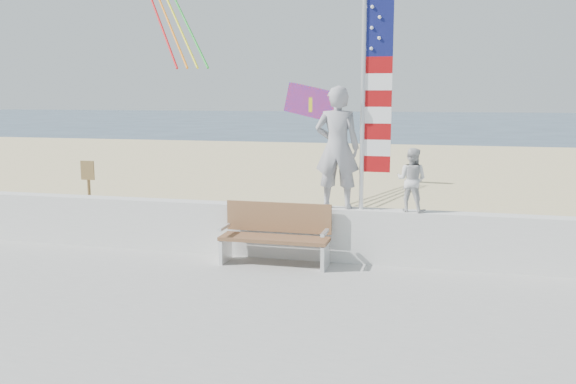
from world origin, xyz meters
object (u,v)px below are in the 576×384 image
adult (337,148)px  bench (276,233)px  flag (371,92)px  child (412,180)px

adult → bench: bearing=24.8°
bench → flag: (1.47, 0.45, 2.30)m
bench → child: bearing=11.9°
adult → child: (1.22, 0.00, -0.49)m
child → flag: 1.55m
adult → child: size_ratio=1.96×
adult → child: bearing=178.8°
adult → flag: size_ratio=0.58×
child → flag: size_ratio=0.30×
child → bench: bearing=28.3°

